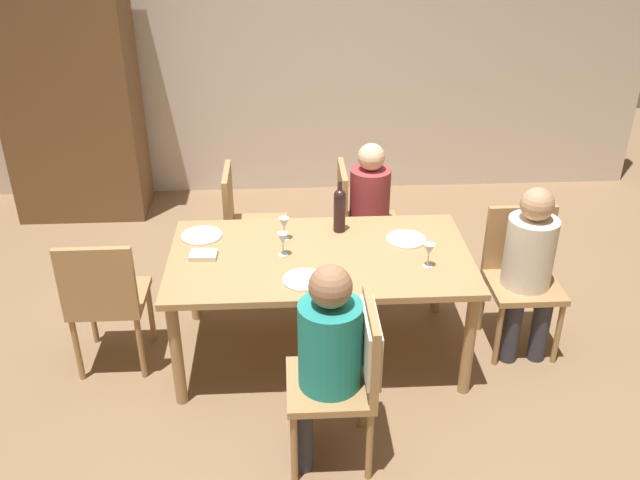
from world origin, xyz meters
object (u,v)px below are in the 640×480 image
at_px(person_man_guest, 325,353).
at_px(wine_glass_near_right, 284,224).
at_px(chair_left_end, 105,296).
at_px(person_man_bearded, 373,204).
at_px(person_woman_host, 530,261).
at_px(dining_table, 320,265).
at_px(wine_glass_centre, 429,251).
at_px(wine_glass_near_left, 283,240).
at_px(dinner_plate_host, 406,239).
at_px(wine_bottle_tall_green, 340,209).
at_px(armoire_cabinet, 70,94).
at_px(chair_far_right, 357,217).
at_px(dinner_plate_guest_left, 304,280).
at_px(dinner_plate_guest_right, 202,236).
at_px(chair_far_left, 245,220).
at_px(handbag, 306,268).
at_px(chair_near, 354,363).
at_px(chair_right_end, 521,269).

height_order(person_man_guest, wine_glass_near_right, person_man_guest).
height_order(chair_left_end, person_man_bearded, person_man_bearded).
bearing_deg(person_woman_host, dining_table, -1.14).
relative_size(person_man_bearded, person_man_guest, 0.95).
bearing_deg(wine_glass_near_right, dining_table, -44.62).
bearing_deg(wine_glass_centre, person_woman_host, 12.67).
relative_size(dining_table, wine_glass_near_right, 12.25).
xyz_separation_m(dining_table, wine_glass_near_right, (-0.21, 0.21, 0.18)).
bearing_deg(dining_table, wine_glass_near_left, 178.40).
distance_m(wine_glass_near_right, dinner_plate_host, 0.77).
distance_m(person_woman_host, wine_bottle_tall_green, 1.22).
relative_size(wine_glass_near_right, dinner_plate_host, 0.60).
relative_size(armoire_cabinet, chair_far_right, 2.37).
height_order(wine_glass_near_left, dinner_plate_guest_left, wine_glass_near_left).
xyz_separation_m(wine_bottle_tall_green, dinner_plate_guest_right, (-0.88, -0.03, -0.15)).
distance_m(person_woman_host, wine_glass_centre, 0.71).
bearing_deg(dinner_plate_host, person_woman_host, -13.38).
bearing_deg(dinner_plate_host, wine_glass_centre, -77.30).
distance_m(chair_far_left, person_man_bearded, 0.94).
xyz_separation_m(wine_bottle_tall_green, dinner_plate_host, (0.41, -0.16, -0.15)).
relative_size(dining_table, handbag, 6.52).
bearing_deg(dining_table, armoire_cabinet, 131.76).
height_order(chair_near, handbag, chair_near).
bearing_deg(wine_glass_centre, chair_far_right, 105.77).
distance_m(chair_far_right, chair_near, 1.78).
bearing_deg(chair_far_left, dinner_plate_host, 54.99).
xyz_separation_m(wine_glass_near_left, wine_glass_near_right, (0.01, 0.20, 0.00)).
height_order(dinner_plate_guest_right, handbag, dinner_plate_guest_right).
height_order(chair_right_end, chair_left_end, same).
height_order(dining_table, chair_near, chair_near).
height_order(chair_near, wine_glass_near_right, chair_near).
distance_m(person_man_guest, wine_glass_near_left, 0.93).
relative_size(wine_glass_centre, dinner_plate_guest_left, 0.61).
xyz_separation_m(chair_right_end, wine_glass_near_left, (-1.52, -0.08, 0.30)).
xyz_separation_m(chair_right_end, person_man_bearded, (-0.86, 0.80, 0.11)).
distance_m(dining_table, handbag, 1.04).
relative_size(chair_near, chair_far_left, 1.00).
height_order(dining_table, chair_right_end, chair_right_end).
height_order(person_woman_host, wine_glass_near_right, person_woman_host).
distance_m(armoire_cabinet, wine_glass_near_right, 2.74).
height_order(chair_right_end, person_man_guest, person_man_guest).
bearing_deg(dinner_plate_host, chair_left_end, -172.63).
relative_size(armoire_cabinet, dining_table, 1.19).
bearing_deg(armoire_cabinet, chair_far_left, -42.13).
relative_size(dining_table, dinner_plate_guest_right, 7.04).
distance_m(chair_left_end, person_man_bearded, 1.99).
height_order(chair_far_right, wine_glass_near_right, chair_far_right).
bearing_deg(wine_glass_near_right, person_man_guest, -80.30).
bearing_deg(wine_bottle_tall_green, chair_far_left, 137.90).
relative_size(chair_far_left, handbag, 3.29).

